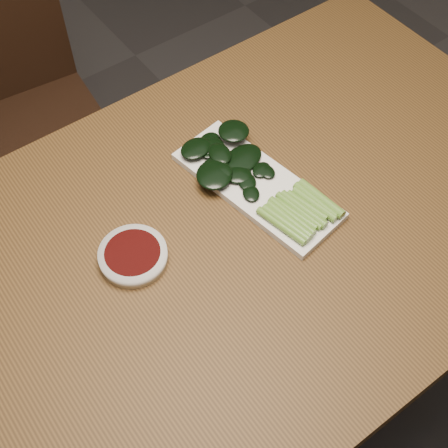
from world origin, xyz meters
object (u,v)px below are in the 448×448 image
(sauce_bowl, at_px, (133,256))
(gai_lan, at_px, (255,181))
(serving_plate, at_px, (257,185))
(chair_far, at_px, (14,112))
(table, at_px, (215,263))

(sauce_bowl, bearing_deg, gai_lan, 0.07)
(gai_lan, bearing_deg, serving_plate, -1.45)
(gai_lan, bearing_deg, sauce_bowl, -179.93)
(chair_far, xyz_separation_m, sauce_bowl, (-0.05, -0.74, 0.27))
(serving_plate, height_order, gai_lan, gai_lan)
(sauce_bowl, height_order, serving_plate, sauce_bowl)
(gai_lan, bearing_deg, chair_far, 106.26)
(serving_plate, bearing_deg, chair_far, 106.59)
(chair_far, height_order, serving_plate, chair_far)
(table, height_order, sauce_bowl, sauce_bowl)
(chair_far, bearing_deg, table, -77.69)
(gai_lan, bearing_deg, table, -158.24)
(table, bearing_deg, gai_lan, 21.76)
(sauce_bowl, height_order, gai_lan, gai_lan)
(sauce_bowl, bearing_deg, chair_far, 86.40)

